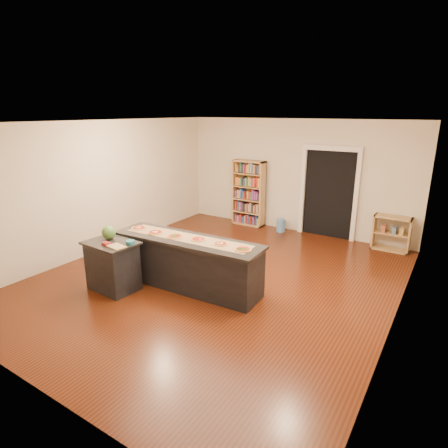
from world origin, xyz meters
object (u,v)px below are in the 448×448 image
Objects in this scene: bookshelf at (249,193)px; side_counter at (113,266)px; watermelon at (109,232)px; low_shelf at (391,233)px; waste_bin at (281,225)px; kitchen_island at (187,263)px.

side_counter is at bearing -91.17° from bookshelf.
watermelon reaches higher than side_counter.
side_counter is 1.12× the size of low_shelf.
side_counter is at bearing -35.03° from watermelon.
waste_bin is (1.11, 4.53, -0.27)m from side_counter.
kitchen_island is 1.57× the size of bookshelf.
watermelon is (-1.17, -0.66, 0.53)m from kitchen_island.
waste_bin is 1.43× the size of watermelon.
kitchen_island is 3.51× the size of low_shelf.
side_counter is 0.50× the size of bookshelf.
waste_bin is (-2.60, -0.09, -0.22)m from low_shelf.
waste_bin is (1.02, -0.10, -0.70)m from bookshelf.
side_counter reaches higher than low_shelf.
watermelon is (-0.24, -4.53, 0.11)m from bookshelf.
bookshelf is 7.42× the size of watermelon.
bookshelf is at bearing 92.03° from side_counter.
kitchen_island is at bearing 29.45° from watermelon.
kitchen_island is 8.15× the size of waste_bin.
bookshelf is 4.53m from watermelon.
kitchen_island is 1.28m from side_counter.
low_shelf reaches higher than waste_bin.
side_counter is (-1.03, -0.76, -0.02)m from kitchen_island.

